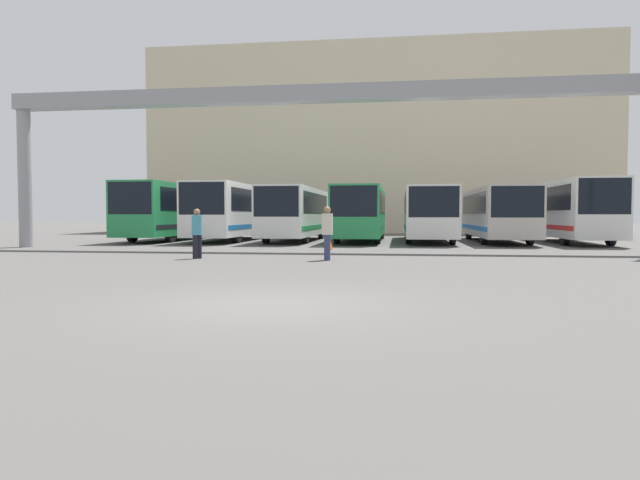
{
  "coord_description": "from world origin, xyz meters",
  "views": [
    {
      "loc": [
        2.21,
        -9.37,
        1.51
      ],
      "look_at": [
        -1.62,
        18.01,
        0.3
      ],
      "focal_mm": 32.0,
      "sensor_mm": 36.0,
      "label": 1
    }
  ],
  "objects_px": {
    "bus_slot_5": "(496,212)",
    "traffic_cone": "(329,242)",
    "bus_slot_6": "(571,208)",
    "pedestrian_mid_left": "(197,232)",
    "bus_slot_0": "(174,209)",
    "bus_slot_3": "(361,211)",
    "bus_slot_1": "(233,209)",
    "bus_slot_2": "(296,211)",
    "pedestrian_far_center": "(327,232)",
    "bus_slot_4": "(428,211)"
  },
  "relations": [
    {
      "from": "bus_slot_1",
      "to": "traffic_cone",
      "type": "relative_size",
      "value": 16.05
    },
    {
      "from": "traffic_cone",
      "to": "pedestrian_mid_left",
      "type": "bearing_deg",
      "value": -124.35
    },
    {
      "from": "bus_slot_6",
      "to": "pedestrian_far_center",
      "type": "height_order",
      "value": "bus_slot_6"
    },
    {
      "from": "bus_slot_5",
      "to": "bus_slot_0",
      "type": "bearing_deg",
      "value": -179.85
    },
    {
      "from": "bus_slot_2",
      "to": "traffic_cone",
      "type": "height_order",
      "value": "bus_slot_2"
    },
    {
      "from": "bus_slot_0",
      "to": "bus_slot_6",
      "type": "distance_m",
      "value": 22.82
    },
    {
      "from": "bus_slot_2",
      "to": "bus_slot_3",
      "type": "height_order",
      "value": "bus_slot_2"
    },
    {
      "from": "bus_slot_4",
      "to": "pedestrian_mid_left",
      "type": "height_order",
      "value": "bus_slot_4"
    },
    {
      "from": "bus_slot_2",
      "to": "bus_slot_1",
      "type": "bearing_deg",
      "value": 177.83
    },
    {
      "from": "bus_slot_6",
      "to": "traffic_cone",
      "type": "relative_size",
      "value": 14.93
    },
    {
      "from": "bus_slot_3",
      "to": "pedestrian_far_center",
      "type": "xyz_separation_m",
      "value": [
        -0.19,
        -14.25,
        -0.8
      ]
    },
    {
      "from": "bus_slot_2",
      "to": "bus_slot_6",
      "type": "xyz_separation_m",
      "value": [
        15.21,
        -0.24,
        0.15
      ]
    },
    {
      "from": "bus_slot_1",
      "to": "traffic_cone",
      "type": "xyz_separation_m",
      "value": [
        6.74,
        -8.25,
        -1.54
      ]
    },
    {
      "from": "bus_slot_5",
      "to": "traffic_cone",
      "type": "relative_size",
      "value": 16.78
    },
    {
      "from": "pedestrian_mid_left",
      "to": "traffic_cone",
      "type": "xyz_separation_m",
      "value": [
        3.89,
        5.69,
        -0.57
      ]
    },
    {
      "from": "bus_slot_4",
      "to": "pedestrian_mid_left",
      "type": "relative_size",
      "value": 6.94
    },
    {
      "from": "bus_slot_4",
      "to": "pedestrian_far_center",
      "type": "height_order",
      "value": "bus_slot_4"
    },
    {
      "from": "bus_slot_3",
      "to": "bus_slot_4",
      "type": "bearing_deg",
      "value": 3.51
    },
    {
      "from": "bus_slot_2",
      "to": "pedestrian_far_center",
      "type": "xyz_separation_m",
      "value": [
        3.61,
        -13.86,
        -0.8
      ]
    },
    {
      "from": "bus_slot_0",
      "to": "pedestrian_mid_left",
      "type": "relative_size",
      "value": 6.63
    },
    {
      "from": "pedestrian_mid_left",
      "to": "bus_slot_2",
      "type": "bearing_deg",
      "value": 26.84
    },
    {
      "from": "traffic_cone",
      "to": "bus_slot_3",
      "type": "bearing_deg",
      "value": 84.21
    },
    {
      "from": "bus_slot_1",
      "to": "bus_slot_6",
      "type": "relative_size",
      "value": 1.08
    },
    {
      "from": "bus_slot_2",
      "to": "bus_slot_5",
      "type": "xyz_separation_m",
      "value": [
        11.4,
        0.39,
        -0.04
      ]
    },
    {
      "from": "bus_slot_1",
      "to": "pedestrian_far_center",
      "type": "height_order",
      "value": "bus_slot_1"
    },
    {
      "from": "bus_slot_3",
      "to": "bus_slot_2",
      "type": "bearing_deg",
      "value": -174.18
    },
    {
      "from": "bus_slot_5",
      "to": "traffic_cone",
      "type": "bearing_deg",
      "value": -134.88
    },
    {
      "from": "bus_slot_4",
      "to": "bus_slot_0",
      "type": "bearing_deg",
      "value": -178.96
    },
    {
      "from": "bus_slot_3",
      "to": "bus_slot_5",
      "type": "relative_size",
      "value": 1.0
    },
    {
      "from": "bus_slot_1",
      "to": "bus_slot_2",
      "type": "distance_m",
      "value": 3.81
    },
    {
      "from": "bus_slot_3",
      "to": "bus_slot_5",
      "type": "bearing_deg",
      "value": 0.05
    },
    {
      "from": "bus_slot_1",
      "to": "bus_slot_5",
      "type": "xyz_separation_m",
      "value": [
        15.21,
        0.25,
        -0.17
      ]
    },
    {
      "from": "bus_slot_4",
      "to": "bus_slot_6",
      "type": "distance_m",
      "value": 7.65
    },
    {
      "from": "bus_slot_0",
      "to": "bus_slot_5",
      "type": "height_order",
      "value": "bus_slot_0"
    },
    {
      "from": "bus_slot_0",
      "to": "bus_slot_6",
      "type": "bearing_deg",
      "value": -1.48
    },
    {
      "from": "bus_slot_0",
      "to": "bus_slot_3",
      "type": "xyz_separation_m",
      "value": [
        11.4,
        0.04,
        -0.15
      ]
    },
    {
      "from": "bus_slot_0",
      "to": "bus_slot_6",
      "type": "xyz_separation_m",
      "value": [
        22.81,
        -0.59,
        -0.01
      ]
    },
    {
      "from": "bus_slot_1",
      "to": "bus_slot_6",
      "type": "xyz_separation_m",
      "value": [
        19.01,
        -0.39,
        0.02
      ]
    },
    {
      "from": "bus_slot_6",
      "to": "pedestrian_mid_left",
      "type": "xyz_separation_m",
      "value": [
        -16.16,
        -13.56,
        -0.98
      ]
    },
    {
      "from": "bus_slot_4",
      "to": "bus_slot_2",
      "type": "bearing_deg",
      "value": -175.34
    },
    {
      "from": "bus_slot_5",
      "to": "traffic_cone",
      "type": "height_order",
      "value": "bus_slot_5"
    },
    {
      "from": "bus_slot_5",
      "to": "pedestrian_mid_left",
      "type": "height_order",
      "value": "bus_slot_5"
    },
    {
      "from": "bus_slot_2",
      "to": "pedestrian_mid_left",
      "type": "relative_size",
      "value": 6.23
    },
    {
      "from": "pedestrian_far_center",
      "to": "bus_slot_2",
      "type": "bearing_deg",
      "value": 2.35
    },
    {
      "from": "bus_slot_2",
      "to": "bus_slot_5",
      "type": "relative_size",
      "value": 0.93
    },
    {
      "from": "bus_slot_4",
      "to": "pedestrian_mid_left",
      "type": "distance_m",
      "value": 16.78
    },
    {
      "from": "bus_slot_3",
      "to": "pedestrian_far_center",
      "type": "distance_m",
      "value": 14.27
    },
    {
      "from": "bus_slot_5",
      "to": "pedestrian_mid_left",
      "type": "relative_size",
      "value": 6.68
    },
    {
      "from": "bus_slot_1",
      "to": "bus_slot_3",
      "type": "bearing_deg",
      "value": 1.83
    },
    {
      "from": "bus_slot_1",
      "to": "bus_slot_5",
      "type": "relative_size",
      "value": 0.96
    }
  ]
}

